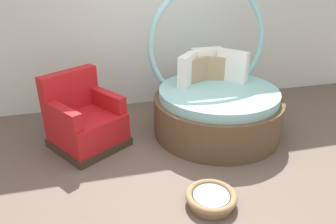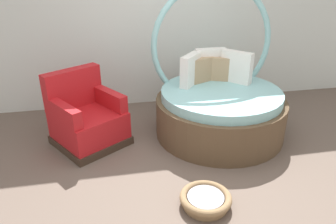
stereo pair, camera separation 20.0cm
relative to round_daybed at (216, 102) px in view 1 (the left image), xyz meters
name	(u,v)px [view 1 (the left image)]	position (x,y,z in m)	size (l,w,h in m)	color
ground_plane	(192,179)	(-0.66, -1.01, -0.43)	(8.00, 8.00, 0.02)	#66564C
back_wall	(149,11)	(-0.66, 1.26, 1.06)	(8.00, 0.12, 2.97)	silver
round_daybed	(216,102)	(0.00, 0.00, 0.00)	(1.73, 1.73, 1.99)	brown
red_armchair	(84,121)	(-1.77, 0.03, -0.09)	(1.11, 1.11, 0.94)	#38281E
pet_basket	(211,198)	(-0.61, -1.45, -0.35)	(0.51, 0.51, 0.13)	#8E704C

